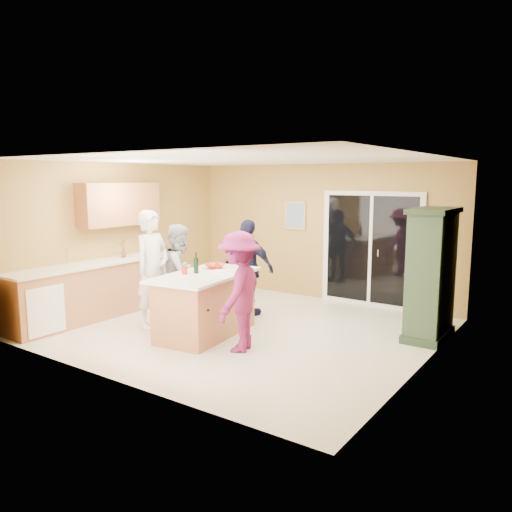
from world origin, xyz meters
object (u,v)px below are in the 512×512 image
Objects in this scene: kitchen_island at (206,306)px; woman_white at (153,269)px; green_hutch at (431,276)px; woman_magenta at (239,292)px; woman_grey at (181,274)px; woman_navy at (248,268)px.

kitchen_island is 1.07m from woman_white.
woman_magenta is (-1.97, -1.99, -0.12)m from green_hutch.
woman_navy reaches higher than woman_grey.
green_hutch reaches higher than kitchen_island.
woman_white is 1.76m from woman_magenta.
woman_navy is (0.66, 0.95, 0.02)m from woman_grey.
green_hutch is 2.81m from woman_magenta.
green_hutch is 1.16× the size of woman_navy.
woman_magenta reaches higher than kitchen_island.
green_hutch reaches higher than woman_magenta.
green_hutch reaches higher than woman_grey.
woman_grey is 0.98× the size of woman_magenta.
kitchen_island is 0.93m from woman_magenta.
kitchen_island is 1.02× the size of woman_white.
kitchen_island is 3.32m from green_hutch.
kitchen_island is 1.17× the size of woman_grey.
kitchen_island is at bearing -83.75° from woman_white.
green_hutch is at bearing 119.52° from woman_magenta.
woman_white is (-0.94, -0.15, 0.48)m from kitchen_island.
green_hutch is 1.17× the size of woman_magenta.
woman_white is at bearing 136.58° from woman_grey.
woman_magenta is at bearing -23.88° from kitchen_island.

